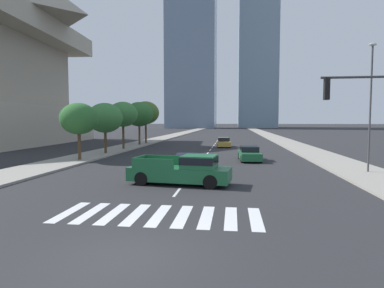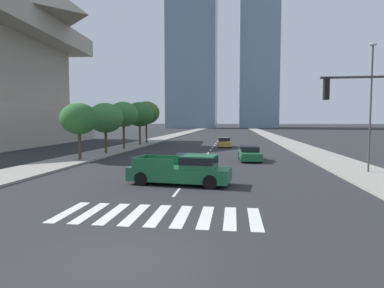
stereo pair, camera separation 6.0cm
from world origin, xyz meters
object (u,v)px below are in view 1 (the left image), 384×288
Objects in this scene: street_tree_second at (105,118)px; street_tree_fifth at (146,113)px; street_tree_nearest at (79,119)px; street_tree_third at (123,114)px; sedan_blue_1 at (187,164)px; sedan_green_0 at (249,154)px; pickup_truck at (184,170)px; street_lamp_east at (371,99)px; street_tree_fourth at (139,114)px; sedan_gold_2 at (224,143)px.

street_tree_second is 16.28m from street_tree_fifth.
street_tree_third reaches higher than street_tree_nearest.
sedan_blue_1 is 0.88× the size of street_tree_second.
pickup_truck is at bearing -22.96° from sedan_green_0.
sedan_blue_1 is 15.39m from street_tree_second.
street_lamp_east is (11.73, 5.20, 4.21)m from pickup_truck.
street_tree_third is at bearing -125.30° from sedan_green_0.
street_tree_second is at bearing 132.46° from pickup_truck.
street_tree_second reaches higher than pickup_truck.
street_tree_third reaches higher than sedan_blue_1.
sedan_green_0 is 22.47m from street_tree_fourth.
street_lamp_east is 24.69m from street_tree_second.
street_tree_fifth is (0.00, 16.26, 0.94)m from street_tree_second.
street_tree_nearest is at bearing 59.32° from sedan_blue_1.
street_lamp_east is at bearing -35.07° from street_tree_third.
street_tree_third is (0.00, 11.65, 0.62)m from street_tree_nearest.
sedan_gold_2 is 14.05m from street_tree_third.
sedan_blue_1 is at bearing -66.40° from street_tree_fourth.
street_tree_fourth is 3.56m from street_tree_fifth.
sedan_green_0 is at bearing -47.52° from street_tree_fourth.
street_tree_second reaches higher than street_tree_nearest.
street_tree_fourth reaches higher than street_tree_nearest.
street_tree_fourth is (-10.78, 27.99, 3.71)m from pickup_truck.
street_tree_fifth reaches higher than street_tree_nearest.
sedan_blue_1 is 19.95m from street_tree_third.
street_tree_fourth is at bearing 134.64° from street_lamp_east.
street_tree_second reaches higher than sedan_gold_2.
sedan_blue_1 is at bearing -58.19° from street_tree_third.
street_lamp_east reaches higher than street_tree_fifth.
pickup_truck is 12.40m from sedan_green_0.
street_tree_third is 7.00m from street_tree_fourth.
sedan_gold_2 is (1.43, 26.85, -0.21)m from pickup_truck.
street_lamp_east reaches higher than street_tree_third.
street_tree_fifth is at bearing 90.00° from street_tree_fourth.
sedan_green_0 is at bearing 77.63° from pickup_truck.
street_tree_nearest is at bearing -90.00° from street_tree_second.
sedan_green_0 is at bearing -37.12° from sedan_blue_1.
sedan_gold_2 is at bearing 55.11° from street_tree_nearest.
pickup_truck is 14.57m from street_tree_nearest.
street_tree_nearest is at bearing -84.48° from sedan_green_0.
street_tree_fourth reaches higher than pickup_truck.
street_tree_third is at bearing -90.00° from street_tree_fifth.
street_tree_second is at bearing -90.00° from street_tree_fourth.
sedan_gold_2 reaches higher than sedan_green_0.
street_tree_third is 0.94× the size of street_tree_fourth.
sedan_gold_2 is at bearing 94.23° from pickup_truck.
pickup_truck reaches higher than sedan_green_0.
sedan_blue_1 is at bearing -35.58° from sedan_green_0.
pickup_truck is 1.02× the size of street_tree_third.
street_tree_nearest is 5.94m from street_tree_second.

